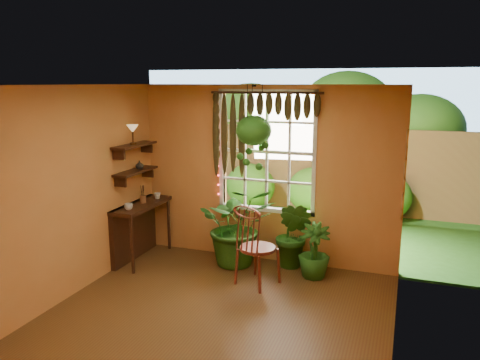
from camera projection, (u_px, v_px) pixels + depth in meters
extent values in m
plane|color=brown|center=(207.00, 328.00, 5.30)|extent=(4.50, 4.50, 0.00)
plane|color=silver|center=(203.00, 85.00, 4.75)|extent=(4.50, 4.50, 0.00)
plane|color=#D28A47|center=(266.00, 175.00, 7.09)|extent=(4.00, 0.00, 4.00)
plane|color=#D28A47|center=(55.00, 198.00, 5.69)|extent=(0.00, 4.50, 4.50)
plane|color=#D28A47|center=(401.00, 233.00, 4.35)|extent=(0.00, 4.50, 4.50)
cube|color=white|center=(267.00, 152.00, 7.05)|extent=(1.52, 0.10, 1.86)
cube|color=white|center=(267.00, 152.00, 7.08)|extent=(1.38, 0.01, 1.78)
cylinder|color=#381A0F|center=(265.00, 93.00, 6.77)|extent=(1.70, 0.04, 0.04)
cube|color=#381A0F|center=(142.00, 205.00, 7.20)|extent=(0.40, 1.20, 0.06)
cube|color=#381A0F|center=(134.00, 230.00, 7.34)|extent=(0.08, 1.18, 0.90)
cylinder|color=#381A0F|center=(132.00, 245.00, 6.73)|extent=(0.05, 0.05, 0.86)
cylinder|color=#381A0F|center=(169.00, 224.00, 7.74)|extent=(0.05, 0.05, 0.86)
cube|color=#381A0F|center=(136.00, 171.00, 7.11)|extent=(0.25, 0.90, 0.04)
cube|color=#381A0F|center=(135.00, 145.00, 7.03)|extent=(0.25, 0.90, 0.04)
cube|color=#255A19|center=(322.00, 192.00, 11.97)|extent=(14.00, 10.00, 0.04)
cube|color=olive|center=(309.00, 168.00, 10.13)|extent=(12.00, 0.10, 1.80)
plane|color=#8BBDE8|center=(335.00, 124.00, 13.31)|extent=(12.00, 0.00, 12.00)
cylinder|color=maroon|center=(258.00, 248.00, 6.36)|extent=(0.64, 0.64, 0.04)
torus|color=maroon|center=(248.00, 212.00, 6.10)|extent=(0.44, 0.21, 0.46)
imported|color=#1A4D14|center=(238.00, 225.00, 7.04)|extent=(1.41, 1.34, 1.24)
imported|color=#1A4D14|center=(294.00, 235.00, 6.92)|extent=(0.70, 0.64, 1.03)
imported|color=#1A4D14|center=(314.00, 251.00, 6.61)|extent=(0.55, 0.55, 0.78)
ellipsoid|color=black|center=(254.00, 136.00, 6.77)|extent=(0.31, 0.31, 0.18)
ellipsoid|color=#1A4D14|center=(254.00, 131.00, 6.75)|extent=(0.52, 0.52, 0.44)
imported|color=silver|center=(129.00, 207.00, 6.82)|extent=(0.15, 0.15, 0.10)
imported|color=beige|center=(157.00, 196.00, 7.47)|extent=(0.13, 0.13, 0.10)
cylinder|color=brown|center=(143.00, 199.00, 7.22)|extent=(0.10, 0.10, 0.12)
imported|color=#B2AD99|center=(140.00, 165.00, 7.19)|extent=(0.14, 0.14, 0.13)
cylinder|color=#513117|center=(133.00, 144.00, 6.96)|extent=(0.10, 0.10, 0.03)
cylinder|color=#513117|center=(133.00, 137.00, 6.95)|extent=(0.02, 0.02, 0.18)
cone|color=slate|center=(132.00, 129.00, 6.92)|extent=(0.18, 0.18, 0.12)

